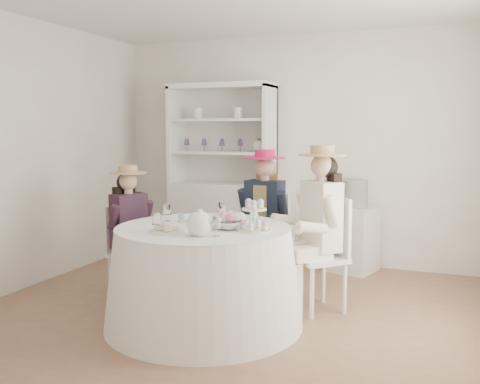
% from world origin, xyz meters
% --- Properties ---
extents(ground, '(4.50, 4.50, 0.00)m').
position_xyz_m(ground, '(0.00, 0.00, 0.00)').
color(ground, brown).
rests_on(ground, ground).
extents(wall_back, '(4.50, 0.00, 4.50)m').
position_xyz_m(wall_back, '(0.00, 2.00, 1.35)').
color(wall_back, silver).
rests_on(wall_back, ground).
extents(wall_front, '(4.50, 0.00, 4.50)m').
position_xyz_m(wall_front, '(0.00, -2.00, 1.35)').
color(wall_front, silver).
rests_on(wall_front, ground).
extents(wall_left, '(0.00, 4.50, 4.50)m').
position_xyz_m(wall_left, '(-2.25, 0.00, 1.35)').
color(wall_left, silver).
rests_on(wall_left, ground).
extents(tea_table, '(1.62, 1.62, 0.81)m').
position_xyz_m(tea_table, '(-0.13, -0.37, 0.41)').
color(tea_table, white).
rests_on(tea_table, ground).
extents(hutch, '(1.42, 0.88, 2.14)m').
position_xyz_m(hutch, '(-0.86, 1.73, 0.76)').
color(hutch, silver).
rests_on(hutch, ground).
extents(side_table, '(0.58, 0.58, 0.73)m').
position_xyz_m(side_table, '(0.72, 1.75, 0.37)').
color(side_table, silver).
rests_on(side_table, ground).
extents(hatbox, '(0.34, 0.34, 0.31)m').
position_xyz_m(hatbox, '(0.72, 1.75, 0.88)').
color(hatbox, black).
rests_on(hatbox, side_table).
extents(guest_left, '(0.53, 0.48, 1.26)m').
position_xyz_m(guest_left, '(-1.09, 0.03, 0.71)').
color(guest_left, silver).
rests_on(guest_left, ground).
extents(guest_mid, '(0.52, 0.54, 1.40)m').
position_xyz_m(guest_mid, '(0.03, 0.65, 0.79)').
color(guest_mid, silver).
rests_on(guest_mid, ground).
extents(guest_right, '(0.62, 0.62, 1.46)m').
position_xyz_m(guest_right, '(0.66, 0.29, 0.82)').
color(guest_right, silver).
rests_on(guest_right, ground).
extents(spare_chair, '(0.47, 0.47, 1.02)m').
position_xyz_m(spare_chair, '(-0.16, 1.49, 0.55)').
color(spare_chair, silver).
rests_on(spare_chair, ground).
extents(teacup_a, '(0.09, 0.09, 0.06)m').
position_xyz_m(teacup_a, '(-0.39, -0.23, 0.85)').
color(teacup_a, white).
rests_on(teacup_a, tea_table).
extents(teacup_b, '(0.09, 0.09, 0.07)m').
position_xyz_m(teacup_b, '(-0.06, -0.12, 0.85)').
color(teacup_b, white).
rests_on(teacup_b, tea_table).
extents(teacup_c, '(0.10, 0.10, 0.06)m').
position_xyz_m(teacup_c, '(0.11, -0.20, 0.85)').
color(teacup_c, white).
rests_on(teacup_c, tea_table).
extents(flower_bowl, '(0.28, 0.28, 0.06)m').
position_xyz_m(flower_bowl, '(0.10, -0.41, 0.84)').
color(flower_bowl, white).
rests_on(flower_bowl, tea_table).
extents(flower_arrangement, '(0.20, 0.20, 0.07)m').
position_xyz_m(flower_arrangement, '(0.10, -0.37, 0.91)').
color(flower_arrangement, pink).
rests_on(flower_arrangement, tea_table).
extents(table_teapot, '(0.27, 0.19, 0.21)m').
position_xyz_m(table_teapot, '(0.00, -0.71, 0.90)').
color(table_teapot, white).
rests_on(table_teapot, tea_table).
extents(sandwich_plate, '(0.28, 0.28, 0.06)m').
position_xyz_m(sandwich_plate, '(-0.29, -0.68, 0.83)').
color(sandwich_plate, white).
rests_on(sandwich_plate, tea_table).
extents(cupcake_stand, '(0.26, 0.26, 0.24)m').
position_xyz_m(cupcake_stand, '(0.31, -0.40, 0.90)').
color(cupcake_stand, white).
rests_on(cupcake_stand, tea_table).
extents(stemware_set, '(0.86, 0.83, 0.15)m').
position_xyz_m(stemware_set, '(-0.13, -0.37, 0.89)').
color(stemware_set, white).
rests_on(stemware_set, tea_table).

